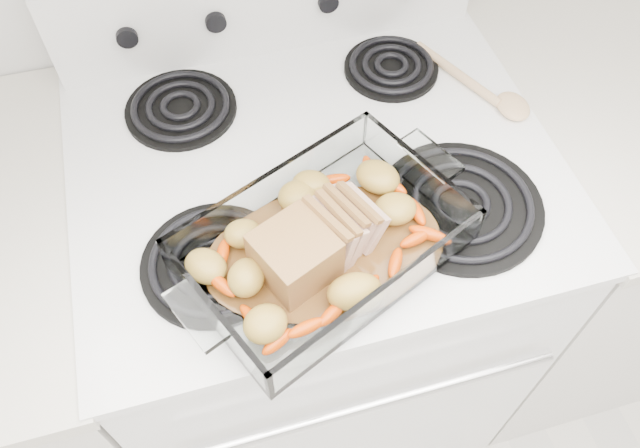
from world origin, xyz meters
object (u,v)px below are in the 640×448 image
object	(u,v)px
counter_right	(581,228)
pork_roast	(306,241)
electric_range	(315,290)
counter_left	(6,371)
baking_dish	(324,247)

from	to	relation	value
counter_right	pork_roast	world-z (taller)	pork_roast
counter_right	electric_range	bearing A→B (deg)	179.90
counter_left	baking_dish	world-z (taller)	baking_dish
electric_range	pork_roast	world-z (taller)	electric_range
baking_dish	counter_left	bearing A→B (deg)	139.45
counter_left	baking_dish	xyz separation A→B (m)	(0.63, -0.19, 0.50)
counter_right	pork_roast	bearing A→B (deg)	-165.37
pork_roast	baking_dish	bearing A→B (deg)	0.89
electric_range	counter_right	size ratio (longest dim) A/B	1.20
electric_range	baking_dish	xyz separation A→B (m)	(-0.04, -0.19, 0.48)
electric_range	baking_dish	distance (m)	0.52
electric_range	counter_left	xyz separation A→B (m)	(-0.67, -0.00, -0.02)
counter_left	pork_roast	size ratio (longest dim) A/B	5.17
electric_range	counter_left	size ratio (longest dim) A/B	1.20
electric_range	pork_roast	size ratio (longest dim) A/B	6.19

